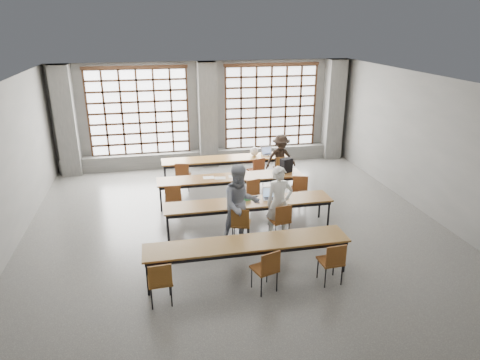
% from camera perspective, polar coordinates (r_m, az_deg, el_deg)
% --- Properties ---
extents(floor, '(11.00, 11.00, 0.00)m').
position_cam_1_polar(floor, '(10.24, -0.12, -7.09)').
color(floor, '#52524F').
rests_on(floor, ground).
extents(ceiling, '(11.00, 11.00, 0.00)m').
position_cam_1_polar(ceiling, '(9.15, -0.13, 12.70)').
color(ceiling, silver).
rests_on(ceiling, floor).
extents(wall_back, '(10.00, 0.00, 10.00)m').
position_cam_1_polar(wall_back, '(14.80, -4.48, 8.81)').
color(wall_back, '#60605E').
rests_on(wall_back, floor).
extents(wall_front, '(10.00, 0.00, 10.00)m').
position_cam_1_polar(wall_front, '(4.88, 13.73, -18.13)').
color(wall_front, '#60605E').
rests_on(wall_front, floor).
extents(wall_right, '(0.00, 11.00, 11.00)m').
position_cam_1_polar(wall_right, '(11.60, 24.90, 3.62)').
color(wall_right, '#60605E').
rests_on(wall_right, floor).
extents(column_left, '(0.60, 0.55, 3.50)m').
position_cam_1_polar(column_left, '(14.66, -22.18, 7.24)').
color(column_left, '#565654').
rests_on(column_left, floor).
extents(column_mid, '(0.60, 0.55, 3.50)m').
position_cam_1_polar(column_mid, '(14.53, -4.33, 8.59)').
color(column_mid, '#565654').
rests_on(column_mid, floor).
extents(column_right, '(0.60, 0.55, 3.50)m').
position_cam_1_polar(column_right, '(15.74, 12.33, 9.11)').
color(column_right, '#565654').
rests_on(column_right, floor).
extents(window_left, '(3.32, 0.12, 3.00)m').
position_cam_1_polar(window_left, '(14.59, -13.35, 8.75)').
color(window_left, white).
rests_on(window_left, wall_back).
extents(window_right, '(3.32, 0.12, 3.00)m').
position_cam_1_polar(window_right, '(15.14, 4.14, 9.66)').
color(window_right, white).
rests_on(window_right, wall_back).
extents(sill_ledge, '(9.80, 0.35, 0.50)m').
position_cam_1_polar(sill_ledge, '(14.99, -4.22, 3.04)').
color(sill_ledge, '#565654').
rests_on(sill_ledge, floor).
extents(desk_row_a, '(4.00, 0.70, 0.73)m').
position_cam_1_polar(desk_row_a, '(13.33, -1.80, 2.70)').
color(desk_row_a, brown).
rests_on(desk_row_a, floor).
extents(desk_row_b, '(4.00, 0.70, 0.73)m').
position_cam_1_polar(desk_row_b, '(11.72, -1.26, 0.15)').
color(desk_row_b, brown).
rests_on(desk_row_b, floor).
extents(desk_row_c, '(4.00, 0.70, 0.73)m').
position_cam_1_polar(desk_row_c, '(10.13, 1.15, -3.23)').
color(desk_row_c, brown).
rests_on(desk_row_c, floor).
extents(desk_row_d, '(4.00, 0.70, 0.73)m').
position_cam_1_polar(desk_row_d, '(8.37, 0.99, -8.67)').
color(desk_row_d, brown).
rests_on(desk_row_d, floor).
extents(chair_back_left, '(0.50, 0.50, 0.88)m').
position_cam_1_polar(chair_back_left, '(12.62, -7.64, 0.87)').
color(chair_back_left, maroon).
rests_on(chair_back_left, floor).
extents(chair_back_mid, '(0.51, 0.52, 0.88)m').
position_cam_1_polar(chair_back_mid, '(12.95, 2.27, 1.56)').
color(chair_back_mid, brown).
rests_on(chair_back_mid, floor).
extents(chair_back_right, '(0.45, 0.46, 0.88)m').
position_cam_1_polar(chair_back_right, '(13.15, 5.54, 1.77)').
color(chair_back_right, brown).
rests_on(chair_back_right, floor).
extents(chair_mid_left, '(0.45, 0.45, 0.88)m').
position_cam_1_polar(chair_mid_left, '(11.02, -8.88, -2.19)').
color(chair_mid_left, brown).
rests_on(chair_mid_left, floor).
extents(chair_mid_centre, '(0.52, 0.52, 0.88)m').
position_cam_1_polar(chair_mid_centre, '(11.28, 1.45, -1.39)').
color(chair_mid_centre, brown).
rests_on(chair_mid_centre, floor).
extents(chair_mid_right, '(0.51, 0.52, 0.88)m').
position_cam_1_polar(chair_mid_right, '(11.64, 7.97, -0.87)').
color(chair_mid_right, brown).
rests_on(chair_mid_right, floor).
extents(chair_front_left, '(0.53, 0.53, 0.88)m').
position_cam_1_polar(chair_front_left, '(9.57, 0.08, -5.57)').
color(chair_front_left, brown).
rests_on(chair_front_left, floor).
extents(chair_front_right, '(0.48, 0.49, 0.88)m').
position_cam_1_polar(chair_front_right, '(9.78, 5.48, -5.06)').
color(chair_front_right, brown).
rests_on(chair_front_right, floor).
extents(chair_near_left, '(0.44, 0.44, 0.88)m').
position_cam_1_polar(chair_near_left, '(7.74, -10.61, -12.84)').
color(chair_near_left, brown).
rests_on(chair_near_left, floor).
extents(chair_near_mid, '(0.53, 0.53, 0.88)m').
position_cam_1_polar(chair_near_mid, '(7.96, 3.60, -11.45)').
color(chair_near_mid, brown).
rests_on(chair_near_mid, floor).
extents(chair_near_right, '(0.44, 0.45, 0.88)m').
position_cam_1_polar(chair_near_right, '(8.35, 12.26, -10.28)').
color(chair_near_right, brown).
rests_on(chair_near_right, floor).
extents(student_male, '(0.64, 0.43, 1.71)m').
position_cam_1_polar(student_male, '(9.76, 5.25, -3.06)').
color(student_male, white).
rests_on(student_male, floor).
extents(student_female, '(0.94, 0.76, 1.82)m').
position_cam_1_polar(student_female, '(9.53, 0.07, -3.23)').
color(student_female, '#172345').
rests_on(student_female, floor).
extents(student_back, '(1.03, 0.66, 1.51)m').
position_cam_1_polar(student_back, '(13.20, 5.44, 2.85)').
color(student_back, black).
rests_on(student_back, floor).
extents(laptop_front, '(0.40, 0.35, 0.26)m').
position_cam_1_polar(laptop_front, '(10.31, 4.05, -2.08)').
color(laptop_front, silver).
rests_on(laptop_front, desk_row_c).
extents(laptop_back, '(0.40, 0.35, 0.26)m').
position_cam_1_polar(laptop_back, '(13.68, 3.66, 3.69)').
color(laptop_back, '#B8B9BD').
rests_on(laptop_back, desk_row_a).
extents(mouse, '(0.11, 0.09, 0.04)m').
position_cam_1_polar(mouse, '(10.32, 6.33, -2.39)').
color(mouse, white).
rests_on(mouse, desk_row_c).
extents(green_box, '(0.26, 0.15, 0.09)m').
position_cam_1_polar(green_box, '(10.15, 0.78, -2.50)').
color(green_box, green).
rests_on(green_box, desk_row_c).
extents(phone, '(0.14, 0.11, 0.01)m').
position_cam_1_polar(phone, '(10.05, 2.28, -2.99)').
color(phone, black).
rests_on(phone, desk_row_c).
extents(paper_sheet_a, '(0.30, 0.22, 0.00)m').
position_cam_1_polar(paper_sheet_a, '(11.66, -4.20, 0.33)').
color(paper_sheet_a, white).
rests_on(paper_sheet_a, desk_row_b).
extents(paper_sheet_b, '(0.32, 0.25, 0.00)m').
position_cam_1_polar(paper_sheet_b, '(11.60, -2.67, 0.27)').
color(paper_sheet_b, silver).
rests_on(paper_sheet_b, desk_row_b).
extents(paper_sheet_c, '(0.32, 0.24, 0.00)m').
position_cam_1_polar(paper_sheet_c, '(11.71, -0.78, 0.49)').
color(paper_sheet_c, silver).
rests_on(paper_sheet_c, desk_row_b).
extents(backpack, '(0.37, 0.31, 0.40)m').
position_cam_1_polar(backpack, '(12.05, 6.19, 1.96)').
color(backpack, black).
rests_on(backpack, desk_row_b).
extents(plastic_bag, '(0.31, 0.28, 0.29)m').
position_cam_1_polar(plastic_bag, '(13.49, 1.92, 3.85)').
color(plastic_bag, white).
rests_on(plastic_bag, desk_row_a).
extents(red_pouch, '(0.21, 0.13, 0.06)m').
position_cam_1_polar(red_pouch, '(7.83, -10.64, -12.75)').
color(red_pouch, '#A4141F').
rests_on(red_pouch, chair_near_left).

